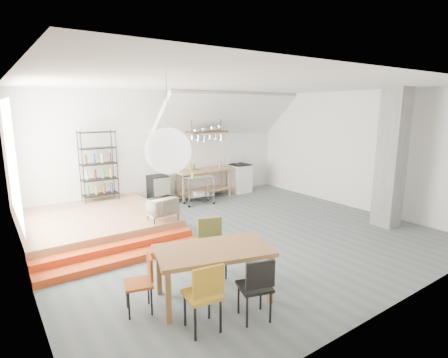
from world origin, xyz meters
TOP-DOWN VIEW (x-y plane):
  - floor at (0.00, 0.00)m, footprint 8.00×8.00m
  - wall_back at (0.00, 3.50)m, footprint 8.00×0.04m
  - wall_left at (-4.00, 0.00)m, footprint 0.04×7.00m
  - wall_right at (4.00, 0.00)m, footprint 0.04×7.00m
  - ceiling at (0.00, 0.00)m, footprint 8.00×7.00m
  - slope_ceiling at (1.80, 2.90)m, footprint 4.40×1.44m
  - window_pane at (-3.98, 1.50)m, footprint 0.02×2.50m
  - platform at (-2.50, 2.00)m, footprint 3.00×3.00m
  - step_lower at (-2.50, 0.05)m, footprint 3.00×0.35m
  - step_upper at (-2.50, 0.40)m, footprint 3.00×0.35m
  - concrete_column at (3.30, -1.50)m, footprint 0.50×0.50m
  - kitchen_counter at (1.10, 3.15)m, footprint 1.80×0.60m
  - stove at (2.50, 3.16)m, footprint 0.60×0.60m
  - pot_rack at (1.13, 2.92)m, footprint 1.20×0.50m
  - wire_shelving at (-2.00, 3.20)m, footprint 0.88×0.38m
  - microwave_shelf at (-1.40, 0.75)m, footprint 0.60×0.40m
  - paper_lantern at (-2.42, -1.70)m, footprint 0.60×0.60m
  - dining_table at (-1.84, -1.87)m, footprint 1.81×1.32m
  - chair_mustard at (-2.37, -2.48)m, footprint 0.47×0.47m
  - chair_black at (-1.70, -2.67)m, footprint 0.51×0.51m
  - chair_olive at (-1.44, -1.21)m, footprint 0.55×0.55m
  - chair_red at (-2.80, -1.60)m, footprint 0.45×0.45m
  - rolling_cart at (0.60, 2.62)m, footprint 0.89×0.58m
  - mini_fridge at (-0.39, 3.20)m, footprint 0.51×0.51m
  - microwave at (-1.40, 0.75)m, footprint 0.63×0.47m
  - bowl at (0.87, 3.10)m, footprint 0.25×0.25m

SIDE VIEW (x-z plane):
  - floor at x=0.00m, z-range 0.00..0.00m
  - step_lower at x=-2.50m, z-range 0.00..0.13m
  - step_upper at x=-2.50m, z-range 0.00..0.27m
  - platform at x=-2.50m, z-range 0.00..0.40m
  - mini_fridge at x=-0.39m, z-range 0.00..0.87m
  - chair_red at x=-2.80m, z-range 0.08..0.88m
  - stove at x=2.50m, z-range -0.11..1.07m
  - chair_black at x=-1.70m, z-range 0.09..0.97m
  - rolling_cart at x=0.60m, z-range 0.12..0.94m
  - microwave_shelf at x=-1.40m, z-range 0.46..0.63m
  - chair_mustard at x=-2.37m, z-range 0.09..1.01m
  - chair_olive at x=-1.44m, z-range 0.09..1.04m
  - kitchen_counter at x=1.10m, z-range 0.17..1.08m
  - dining_table at x=-1.84m, z-range 0.30..1.07m
  - microwave at x=-1.40m, z-range 0.56..0.88m
  - bowl at x=0.87m, z-range 0.91..0.96m
  - wire_shelving at x=-2.00m, z-range 0.43..2.23m
  - wall_back at x=0.00m, z-range 0.00..3.20m
  - wall_left at x=-4.00m, z-range 0.00..3.20m
  - wall_right at x=4.00m, z-range 0.00..3.20m
  - concrete_column at x=3.30m, z-range 0.00..3.20m
  - window_pane at x=-3.98m, z-range 0.70..2.90m
  - pot_rack at x=1.13m, z-range 1.26..2.69m
  - paper_lantern at x=-2.42m, z-range 1.90..2.50m
  - slope_ceiling at x=1.80m, z-range 1.89..3.21m
  - ceiling at x=0.00m, z-range 3.19..3.21m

